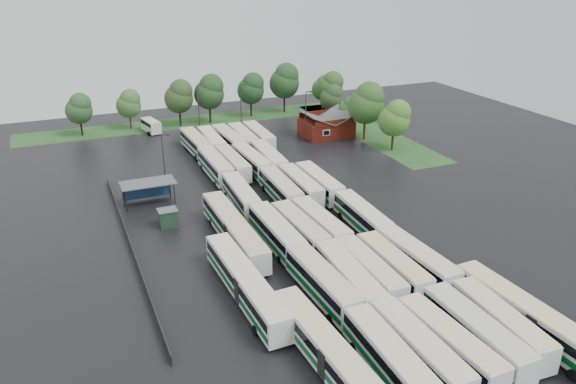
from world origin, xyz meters
name	(u,v)px	position (x,y,z in m)	size (l,w,h in m)	color
ground	(310,244)	(0.00, 0.00, 0.00)	(160.00, 160.00, 0.00)	black
brick_building	(326,127)	(24.00, 42.77, 1.87)	(10.07, 8.60, 5.39)	maroon
wash_shed	(148,185)	(-17.20, 22.02, 2.99)	(8.20, 4.20, 3.58)	#2D2D30
utility_hut	(168,218)	(-16.20, 12.60, 1.32)	(2.70, 2.20, 2.62)	#193121
grass_strip_north	(199,121)	(2.00, 64.80, 0.01)	(80.00, 10.00, 0.01)	#255120
grass_strip_east	(366,130)	(34.00, 42.80, 0.01)	(10.00, 50.00, 0.01)	#255120
west_fence	(130,244)	(-22.20, 8.00, 0.60)	(0.10, 50.00, 1.20)	#2D2D30
bus_r0c0	(389,358)	(-4.33, -26.00, 2.01)	(3.13, 13.19, 3.65)	silver
bus_r0c1	(419,349)	(-1.17, -26.03, 2.02)	(2.84, 13.20, 3.67)	silver
bus_r0c2	(449,343)	(1.99, -26.34, 1.99)	(3.39, 13.10, 3.61)	silver
bus_r0c3	(476,332)	(5.33, -26.12, 2.06)	(2.90, 13.45, 3.74)	silver
bus_r0c4	(500,323)	(8.60, -25.84, 1.97)	(3.39, 13.01, 3.59)	silver
bus_r1c0	(323,283)	(-4.27, -12.40, 2.06)	(3.23, 13.54, 3.75)	silver
bus_r1c1	(349,278)	(-1.14, -12.67, 2.06)	(3.54, 13.57, 3.74)	silver
bus_r1c2	(369,271)	(1.84, -12.07, 1.97)	(3.03, 12.93, 3.58)	silver
bus_r1c3	(393,266)	(5.02, -12.16, 1.95)	(2.82, 12.76, 3.55)	silver
bus_r1c4	(416,259)	(8.29, -12.07, 2.04)	(3.40, 13.45, 3.71)	silver
bus_r2c0	(276,232)	(-4.37, 1.08, 2.06)	(2.97, 13.47, 3.74)	silver
bus_r2c1	(300,229)	(-1.05, 0.95, 1.97)	(3.18, 12.97, 3.59)	silver
bus_r2c2	(320,224)	(2.05, 1.10, 1.99)	(3.18, 13.06, 3.61)	silver
bus_r2c4	(362,217)	(8.56, 0.96, 1.98)	(3.23, 13.01, 3.60)	silver
bus_r3c0	(241,195)	(-4.57, 14.81, 1.95)	(3.29, 12.87, 3.55)	silver
bus_r3c2	(280,188)	(1.96, 14.93, 2.00)	(3.25, 13.17, 3.64)	silver
bus_r3c3	(300,185)	(5.35, 14.93, 1.96)	(2.90, 12.85, 3.57)	silver
bus_r3c4	(319,183)	(8.48, 14.59, 1.99)	(2.89, 13.03, 3.62)	silver
bus_r4c0	(215,166)	(-4.54, 28.57, 2.06)	(2.89, 13.45, 3.74)	silver
bus_r4c1	(233,164)	(-1.37, 28.73, 1.95)	(2.74, 12.76, 3.55)	silver
bus_r4c2	(251,161)	(2.09, 28.73, 1.97)	(3.18, 12.96, 3.58)	silver
bus_r4c3	(268,159)	(5.23, 28.42, 2.06)	(3.50, 13.55, 3.74)	silver
bus_r5c0	(196,143)	(-4.37, 42.34, 2.01)	(3.24, 13.20, 3.65)	silver
bus_r5c1	(212,142)	(-1.29, 42.17, 1.98)	(3.09, 13.00, 3.60)	silver
bus_r5c2	(229,140)	(2.15, 41.94, 2.02)	(3.33, 13.30, 3.67)	silver
bus_r5c3	(243,138)	(5.11, 41.92, 1.99)	(3.15, 13.11, 3.63)	silver
bus_r5c4	(259,136)	(8.40, 41.94, 2.00)	(3.11, 13.11, 3.63)	silver
artic_bus_west_a	(329,354)	(-9.03, -23.34, 1.98)	(3.52, 19.29, 3.56)	silver
artic_bus_west_b	(234,230)	(-9.27, 3.86, 2.08)	(2.95, 20.21, 3.75)	silver
artic_bus_west_c	(245,284)	(-12.18, -9.15, 2.04)	(3.37, 19.94, 3.69)	silver
artic_bus_east	(532,320)	(11.92, -26.69, 2.01)	(3.71, 19.63, 3.62)	silver
minibus	(151,125)	(-9.79, 60.11, 1.52)	(3.48, 6.60, 2.74)	silver
tree_north_0	(79,108)	(-23.72, 63.27, 5.95)	(5.59, 5.59, 9.25)	black
tree_north_1	(129,103)	(-13.33, 64.51, 5.74)	(5.39, 5.39, 8.93)	#3B2B1F
tree_north_2	(179,96)	(-2.62, 62.35, 6.81)	(6.39, 6.39, 10.59)	black
tree_north_3	(210,92)	(4.32, 62.27, 7.24)	(6.79, 6.79, 11.25)	black
tree_north_4	(252,88)	(14.89, 63.92, 6.74)	(6.33, 6.33, 10.48)	black
tree_north_5	(285,81)	(23.70, 64.49, 7.73)	(7.25, 7.25, 12.01)	black
tree_north_6	(323,87)	(33.06, 62.51, 5.66)	(5.31, 5.31, 8.80)	black
tree_east_0	(395,118)	(31.87, 28.94, 6.55)	(6.15, 6.15, 10.19)	#392514
tree_east_1	(367,103)	(30.25, 37.09, 7.85)	(7.37, 7.37, 12.20)	#3C2919
tree_east_2	(350,109)	(30.19, 44.01, 4.95)	(4.66, 4.65, 7.70)	#2D2118
tree_east_3	(332,97)	(30.60, 53.29, 5.48)	(5.15, 5.15, 8.53)	#312313
tree_east_4	(331,86)	(33.18, 58.69, 6.65)	(6.25, 6.25, 10.35)	black
lamp_post_ne	(306,113)	(18.39, 40.82, 6.08)	(1.61, 0.31, 10.48)	#2D2D30
lamp_post_nw	(164,159)	(-13.64, 25.72, 5.58)	(1.48, 0.29, 9.61)	#2D2D30
lamp_post_back_w	(199,107)	(-0.43, 53.88, 6.21)	(1.65, 0.32, 10.69)	#2D2D30
lamp_post_back_e	(241,103)	(9.44, 55.48, 5.69)	(1.51, 0.29, 9.80)	#2D2D30
puddle_0	(350,334)	(-4.51, -19.31, 0.00)	(4.20, 4.20, 0.01)	black
puddle_1	(475,309)	(10.11, -20.78, 0.00)	(3.50, 3.50, 0.01)	black
puddle_2	(263,246)	(-5.98, 1.85, 0.00)	(5.91, 5.91, 0.01)	black
puddle_3	(365,252)	(5.53, -4.99, 0.00)	(4.41, 4.41, 0.01)	black
puddle_4	(489,291)	(14.07, -18.55, 0.00)	(2.33, 2.33, 0.01)	black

